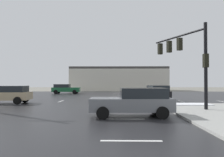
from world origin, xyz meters
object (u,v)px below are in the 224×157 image
object	(u,v)px
sedan_black	(156,92)
sedan_grey	(134,101)
traffic_signal_mast	(185,53)
sedan_green	(65,89)
sedan_tan	(6,94)

from	to	relation	value
sedan_black	sedan_grey	size ratio (longest dim) A/B	1.02
sedan_black	sedan_grey	world-z (taller)	same
traffic_signal_mast	sedan_grey	distance (m)	6.56
traffic_signal_mast	sedan_black	bearing A→B (deg)	-15.49
traffic_signal_mast	sedan_grey	size ratio (longest dim) A/B	1.25
sedan_green	sedan_grey	size ratio (longest dim) A/B	1.00
traffic_signal_mast	sedan_black	xyz separation A→B (m)	(-0.95, 6.30, -3.27)
sedan_black	sedan_tan	bearing A→B (deg)	97.44
sedan_black	sedan_green	xyz separation A→B (m)	(-12.65, 12.70, 0.00)
sedan_tan	sedan_green	size ratio (longest dim) A/B	1.01
sedan_black	sedan_grey	bearing A→B (deg)	156.64
sedan_green	sedan_grey	world-z (taller)	same
sedan_tan	sedan_grey	xyz separation A→B (m)	(10.83, -6.86, 0.00)
traffic_signal_mast	sedan_tan	world-z (taller)	traffic_signal_mast
sedan_tan	sedan_black	bearing A→B (deg)	-170.38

